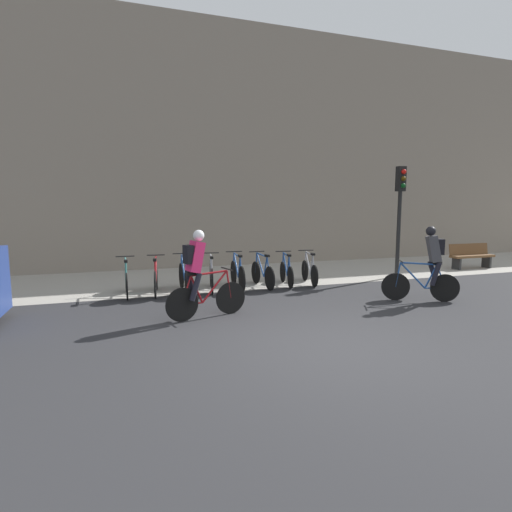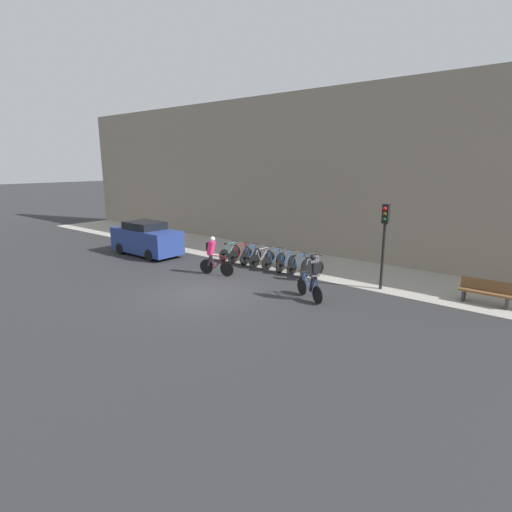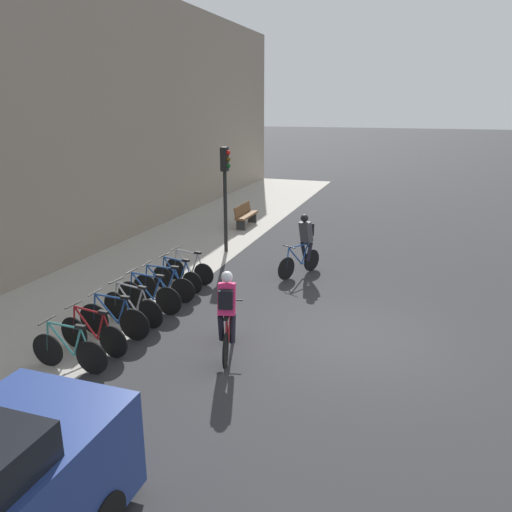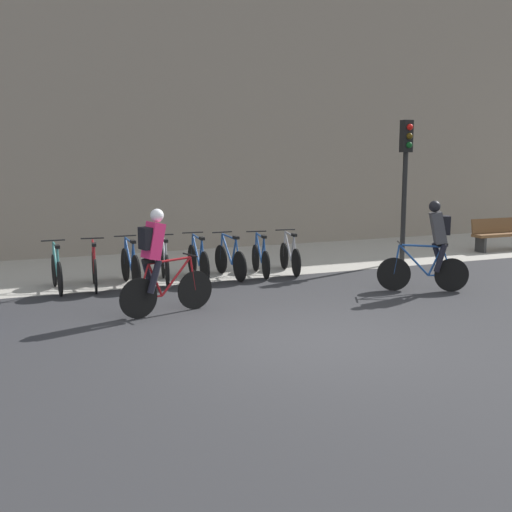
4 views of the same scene
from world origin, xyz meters
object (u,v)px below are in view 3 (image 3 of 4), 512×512
Objects in this scene: parked_bike_5 at (164,286)px; parked_bike_7 at (189,269)px; cyclist_pink at (227,313)px; cyclist_grey at (304,242)px; parked_bike_3 at (133,307)px; parked_bike_1 at (93,334)px; parked_bike_4 at (149,295)px; parked_bike_0 at (69,350)px; parked_bike_6 at (177,277)px; traffic_light_pole at (225,180)px; bench at (245,215)px; parked_bike_2 at (114,319)px.

parked_bike_7 is (1.44, 0.00, -0.01)m from parked_bike_5.
cyclist_pink is 1.00× the size of cyclist_grey.
parked_bike_3 reaches higher than parked_bike_7.
parked_bike_3 is at bearing -0.01° from parked_bike_1.
parked_bike_1 is 0.95× the size of parked_bike_4.
parked_bike_0 is 3.60m from parked_bike_5.
parked_bike_7 is at bearing 35.34° from cyclist_pink.
parked_bike_6 is at bearing 41.40° from cyclist_pink.
cyclist_pink is 7.49m from traffic_light_pole.
bench is (9.65, 0.77, 0.07)m from parked_bike_3.
bench is at bearing 4.26° from parked_bike_2.
parked_bike_4 is 5.66m from traffic_light_pole.
parked_bike_5 reaches higher than bench.
traffic_light_pole is (4.57, 0.15, 2.00)m from parked_bike_5.
traffic_light_pole is at bearing 2.22° from parked_bike_6.
cyclist_grey is 1.14× the size of parked_bike_6.
cyclist_grey reaches higher than parked_bike_6.
parked_bike_7 reaches higher than parked_bike_6.
cyclist_grey is at bearing -36.16° from parked_bike_4.
bench is (7.49, 0.77, 0.09)m from parked_bike_6.
parked_bike_1 is 7.72m from traffic_light_pole.
parked_bike_0 is 1.04× the size of parked_bike_6.
bench is at bearing 17.92° from cyclist_pink.
traffic_light_pole reaches higher than cyclist_pink.
cyclist_grey is 1.06× the size of parked_bike_2.
cyclist_pink is 0.52× the size of traffic_light_pole.
cyclist_pink is at bearing -120.23° from parked_bike_4.
parked_bike_1 reaches higher than bench.
parked_bike_0 is at bearing 179.98° from parked_bike_1.
bench is (10.37, 0.77, 0.06)m from parked_bike_2.
parked_bike_3 is (0.72, -0.00, -0.01)m from parked_bike_2.
cyclist_pink reaches higher than parked_bike_5.
parked_bike_1 is 0.72m from parked_bike_2.
cyclist_grey is 3.35m from parked_bike_7.
cyclist_pink is at bearing -144.66° from parked_bike_7.
traffic_light_pole is 2.00× the size of bench.
traffic_light_pole is at bearing 64.46° from cyclist_grey.
parked_bike_2 is at bearing 179.99° from parked_bike_7.
parked_bike_3 is (-4.59, 2.83, -0.55)m from cyclist_grey.
cyclist_grey is at bearing -22.74° from parked_bike_0.
parked_bike_2 is (-5.31, 2.83, -0.54)m from cyclist_grey.
bench is at bearing 3.74° from parked_bike_0.
parked_bike_3 is 2.16m from parked_bike_6.
parked_bike_0 is 0.93× the size of parked_bike_4.
cyclist_pink reaches higher than parked_bike_6.
parked_bike_3 is 1.00× the size of parked_bike_5.
parked_bike_6 is at bearing -0.00° from parked_bike_4.
parked_bike_7 is at bearing 0.02° from parked_bike_5.
parked_bike_0 is at bearing 179.98° from parked_bike_5.
parked_bike_3 is 0.96× the size of parked_bike_4.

